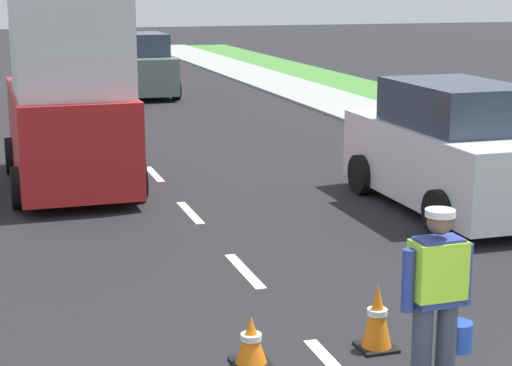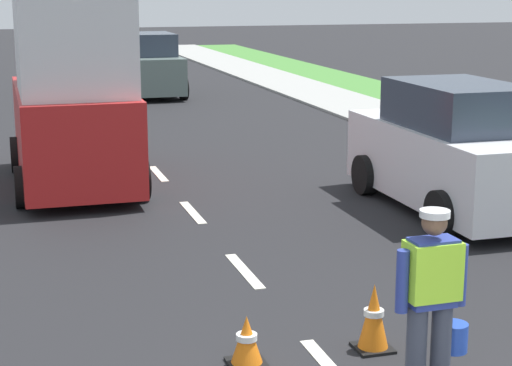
{
  "view_description": "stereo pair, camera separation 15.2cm",
  "coord_description": "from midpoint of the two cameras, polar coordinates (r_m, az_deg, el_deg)",
  "views": [
    {
      "loc": [
        -2.98,
        -4.32,
        3.52
      ],
      "look_at": [
        0.19,
        5.82,
        1.1
      ],
      "focal_mm": 61.35,
      "sensor_mm": 36.0,
      "label": 1
    },
    {
      "loc": [
        -2.84,
        -4.36,
        3.52
      ],
      "look_at": [
        0.19,
        5.82,
        1.1
      ],
      "focal_mm": 61.35,
      "sensor_mm": 36.0,
      "label": 2
    }
  ],
  "objects": [
    {
      "name": "ground_plane",
      "position": [
        25.75,
        -9.94,
        4.8
      ],
      "size": [
        96.0,
        96.0,
        0.0
      ],
      "primitive_type": "plane",
      "color": "black"
    },
    {
      "name": "lane_center_line",
      "position": [
        29.89,
        -10.91,
        5.86
      ],
      "size": [
        0.14,
        46.4,
        0.01
      ],
      "color": "silver",
      "rests_on": "ground"
    },
    {
      "name": "road_worker",
      "position": [
        7.74,
        12.03,
        -7.02
      ],
      "size": [
        0.76,
        0.38,
        1.67
      ],
      "color": "#383D4C",
      "rests_on": "ground"
    },
    {
      "name": "traffic_cone_near",
      "position": [
        8.75,
        8.18,
        -8.67
      ],
      "size": [
        0.36,
        0.36,
        0.68
      ],
      "color": "black",
      "rests_on": "ground"
    },
    {
      "name": "traffic_cone_far",
      "position": [
        8.36,
        -0.08,
        -10.26
      ],
      "size": [
        0.36,
        0.36,
        0.49
      ],
      "color": "black",
      "rests_on": "ground"
    },
    {
      "name": "delivery_truck",
      "position": [
        15.55,
        -11.6,
        5.52
      ],
      "size": [
        2.16,
        4.6,
        3.54
      ],
      "color": "red",
      "rests_on": "ground"
    },
    {
      "name": "car_outgoing_far",
      "position": [
        28.4,
        -6.91,
        7.52
      ],
      "size": [
        2.03,
        3.88,
        2.01
      ],
      "color": "slate",
      "rests_on": "ground"
    },
    {
      "name": "car_parked_curbside",
      "position": [
        14.14,
        13.07,
        2.02
      ],
      "size": [
        2.03,
        4.36,
        2.04
      ],
      "color": "silver",
      "rests_on": "ground"
    }
  ]
}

